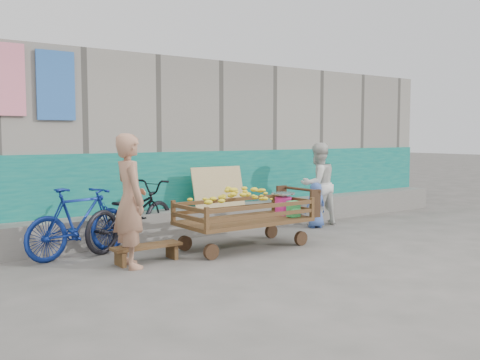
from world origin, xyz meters
TOP-DOWN VIEW (x-y plane):
  - ground at (0.00, 0.00)m, footprint 80.00×80.00m
  - building_wall at (-0.00, 4.05)m, footprint 12.00×3.50m
  - banana_cart at (-0.10, 0.98)m, footprint 2.14×0.98m
  - bench at (-1.64, 1.01)m, footprint 0.94×0.28m
  - vendor_man at (-1.91, 0.90)m, footprint 0.47×0.66m
  - woman at (2.26, 1.82)m, footprint 0.78×0.63m
  - child at (2.04, 1.64)m, footprint 0.45×0.35m
  - bicycle_dark at (-1.39, 2.05)m, footprint 1.97×1.37m
  - bicycle_blue at (-2.25, 1.85)m, footprint 1.68×0.83m

SIDE VIEW (x-z plane):
  - ground at x=0.00m, z-range 0.00..0.00m
  - bench at x=-1.64m, z-range 0.05..0.29m
  - child at x=2.04m, z-range 0.00..0.82m
  - bicycle_blue at x=-2.25m, z-range 0.00..0.97m
  - bicycle_dark at x=-1.39m, z-range 0.00..0.98m
  - banana_cart at x=-0.10m, z-range 0.16..1.07m
  - woman at x=2.26m, z-range 0.00..1.54m
  - vendor_man at x=-1.91m, z-range 0.00..1.70m
  - building_wall at x=0.00m, z-range -0.03..2.97m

